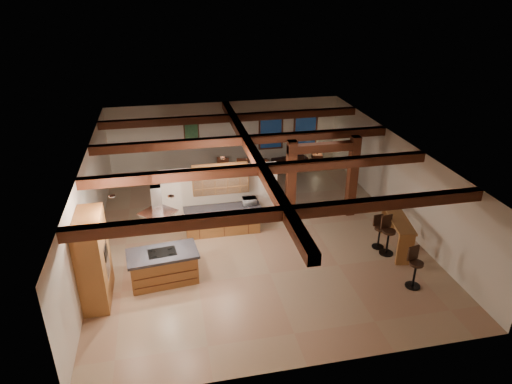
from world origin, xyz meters
The scene contains 23 objects.
ground centered at (0.00, 0.00, 0.00)m, with size 12.00×12.00×0.00m, color tan.
room_walls centered at (0.00, 0.00, 1.78)m, with size 12.00×12.00×12.00m.
ceiling_beams centered at (0.00, 0.00, 2.76)m, with size 10.00×12.00×0.28m.
timber_posts centered at (2.50, 0.50, 1.76)m, with size 2.50×0.30×2.90m.
partition_wall centered at (-1.00, 0.50, 1.10)m, with size 3.80×0.18×2.20m, color beige.
pantry_cabinet centered at (-4.67, -2.60, 1.20)m, with size 0.67×1.60×2.40m.
back_counter centered at (-1.00, 0.11, 0.48)m, with size 2.50×0.66×0.94m.
upper_display_cabinet centered at (-1.00, 0.31, 1.85)m, with size 1.80×0.36×0.95m.
range_hood centered at (-2.96, -2.21, 1.78)m, with size 1.10×1.10×1.40m.
back_windows centered at (2.80, 5.93, 1.50)m, with size 2.70×0.07×1.70m.
framed_art centered at (-1.50, 5.94, 1.70)m, with size 0.65×0.05×0.85m.
recessed_cans centered at (-2.53, -1.93, 2.87)m, with size 3.16×2.46×0.03m.
kitchen_island centered at (-2.96, -2.21, 0.47)m, with size 2.00×1.21×0.94m.
dining_table centered at (0.06, 2.75, 0.34)m, with size 1.96×1.09×0.69m, color #3F1B0F.
sofa centered at (2.51, 5.30, 0.29)m, with size 1.96×0.77×0.57m, color black.
microwave centered at (-0.10, 0.11, 1.06)m, with size 0.44×0.30×0.25m, color silver.
bar_counter centered at (4.13, -1.92, 0.73)m, with size 0.91×2.11×1.08m.
side_table centered at (3.96, 5.17, 0.27)m, with size 0.43×0.43×0.53m, color #422610.
table_lamp centered at (3.96, 5.17, 0.79)m, with size 0.31×0.31×0.37m.
bar_stool_a centered at (3.68, -3.81, 0.60)m, with size 0.42×0.44×1.19m.
bar_stool_b centered at (3.63, -1.75, 0.55)m, with size 0.37×0.38×1.07m.
bar_stool_c centered at (3.72, -2.14, 0.63)m, with size 0.43×0.45×1.24m.
dining_chairs centered at (0.06, 2.75, 0.68)m, with size 2.59×2.59×1.33m.
Camera 1 is at (-2.59, -12.97, 7.71)m, focal length 32.00 mm.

